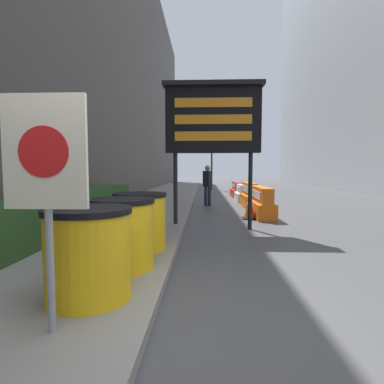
% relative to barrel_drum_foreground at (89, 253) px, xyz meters
% --- Properties ---
extents(ground_plane, '(120.00, 120.00, 0.00)m').
position_rel_barrel_drum_foreground_xyz_m(ground_plane, '(0.69, -0.36, -0.59)').
color(ground_plane, '#474749').
extents(building_left_facade, '(0.40, 50.40, 15.35)m').
position_rel_barrel_drum_foreground_xyz_m(building_left_facade, '(-2.72, 9.44, 7.08)').
color(building_left_facade, '#4C4742').
rests_on(building_left_facade, ground_plane).
extents(hedge_strip, '(0.90, 7.53, 0.80)m').
position_rel_barrel_drum_foreground_xyz_m(hedge_strip, '(-1.92, 3.62, -0.06)').
color(hedge_strip, '#284C23').
rests_on(hedge_strip, sidewalk_left).
extents(barrel_drum_foreground, '(0.87, 0.87, 0.92)m').
position_rel_barrel_drum_foreground_xyz_m(barrel_drum_foreground, '(0.00, 0.00, 0.00)').
color(barrel_drum_foreground, yellow).
rests_on(barrel_drum_foreground, sidewalk_left).
extents(barrel_drum_middle, '(0.87, 0.87, 0.92)m').
position_rel_barrel_drum_foreground_xyz_m(barrel_drum_middle, '(0.07, 0.95, 0.00)').
color(barrel_drum_middle, yellow).
rests_on(barrel_drum_middle, sidewalk_left).
extents(barrel_drum_back, '(0.87, 0.87, 0.92)m').
position_rel_barrel_drum_foreground_xyz_m(barrel_drum_back, '(0.11, 1.89, 0.00)').
color(barrel_drum_back, yellow).
rests_on(barrel_drum_back, sidewalk_left).
extents(warning_sign, '(0.65, 0.08, 1.86)m').
position_rel_barrel_drum_foreground_xyz_m(warning_sign, '(-0.06, -0.65, 0.84)').
color(warning_sign, gray).
rests_on(warning_sign, sidewalk_left).
extents(message_board, '(2.35, 0.36, 3.46)m').
position_rel_barrel_drum_foreground_xyz_m(message_board, '(1.36, 4.25, 2.01)').
color(message_board, black).
rests_on(message_board, ground_plane).
extents(jersey_barrier_orange_far, '(0.55, 2.14, 0.91)m').
position_rel_barrel_drum_foreground_xyz_m(jersey_barrier_orange_far, '(2.90, 6.36, -0.19)').
color(jersey_barrier_orange_far, orange).
rests_on(jersey_barrier_orange_far, ground_plane).
extents(jersey_barrier_orange_near, '(0.50, 1.93, 0.93)m').
position_rel_barrel_drum_foreground_xyz_m(jersey_barrier_orange_near, '(2.90, 8.76, -0.18)').
color(jersey_barrier_orange_near, orange).
rests_on(jersey_barrier_orange_near, ground_plane).
extents(jersey_barrier_white, '(0.59, 1.66, 0.76)m').
position_rel_barrel_drum_foreground_xyz_m(jersey_barrier_white, '(2.90, 10.92, -0.25)').
color(jersey_barrier_white, silver).
rests_on(jersey_barrier_white, ground_plane).
extents(jersey_barrier_red_striped, '(0.56, 2.07, 0.79)m').
position_rel_barrel_drum_foreground_xyz_m(jersey_barrier_red_striped, '(2.90, 13.31, -0.24)').
color(jersey_barrier_red_striped, red).
rests_on(jersey_barrier_red_striped, ground_plane).
extents(traffic_cone_near, '(0.33, 0.33, 0.59)m').
position_rel_barrel_drum_foreground_xyz_m(traffic_cone_near, '(3.06, 10.53, -0.30)').
color(traffic_cone_near, black).
rests_on(traffic_cone_near, ground_plane).
extents(traffic_cone_mid, '(0.41, 0.41, 0.73)m').
position_rel_barrel_drum_foreground_xyz_m(traffic_cone_mid, '(2.48, 5.80, -0.23)').
color(traffic_cone_mid, black).
rests_on(traffic_cone_mid, ground_plane).
extents(traffic_cone_far, '(0.39, 0.39, 0.69)m').
position_rel_barrel_drum_foreground_xyz_m(traffic_cone_far, '(4.09, 15.87, -0.25)').
color(traffic_cone_far, black).
rests_on(traffic_cone_far, ground_plane).
extents(traffic_light_near_curb, '(0.28, 0.45, 3.75)m').
position_rel_barrel_drum_foreground_xyz_m(traffic_light_near_curb, '(1.68, 18.49, 2.14)').
color(traffic_light_near_curb, '#2D2D30').
rests_on(traffic_light_near_curb, ground_plane).
extents(pedestrian_worker, '(0.39, 0.49, 1.61)m').
position_rel_barrel_drum_foreground_xyz_m(pedestrian_worker, '(1.29, 9.07, 0.36)').
color(pedestrian_worker, '#23283D').
rests_on(pedestrian_worker, ground_plane).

